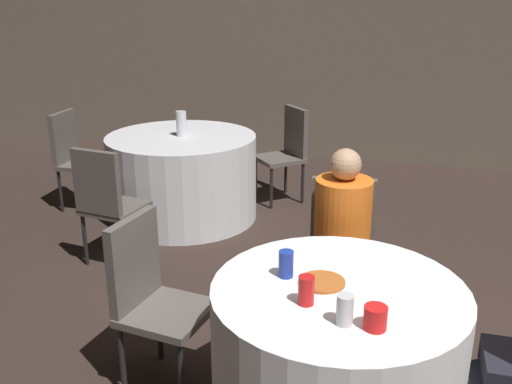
% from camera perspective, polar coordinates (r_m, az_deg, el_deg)
% --- Properties ---
extents(wall_back, '(16.00, 0.06, 2.80)m').
position_cam_1_polar(wall_back, '(6.86, 15.20, 14.13)').
color(wall_back, '#7A6B5B').
rests_on(wall_back, ground_plane).
extents(table_near, '(1.11, 1.11, 0.76)m').
position_cam_1_polar(table_near, '(2.68, 7.94, -16.63)').
color(table_near, white).
rests_on(table_near, ground_plane).
extents(table_far, '(1.32, 1.32, 0.76)m').
position_cam_1_polar(table_far, '(5.16, -7.34, 1.51)').
color(table_far, silver).
rests_on(table_far, ground_plane).
extents(chair_near_west, '(0.46, 0.45, 0.91)m').
position_cam_1_polar(chair_near_west, '(2.95, -10.56, -9.52)').
color(chair_near_west, '#59514C').
rests_on(chair_near_west, ground_plane).
extents(chair_near_north, '(0.44, 0.44, 0.91)m').
position_cam_1_polar(chair_near_north, '(3.45, 8.53, -4.97)').
color(chair_near_north, '#59514C').
rests_on(chair_near_north, ground_plane).
extents(chair_far_west, '(0.41, 0.41, 0.91)m').
position_cam_1_polar(chair_far_west, '(5.59, -17.78, 3.84)').
color(chair_far_west, '#59514C').
rests_on(chair_far_west, ground_plane).
extents(chair_far_south, '(0.45, 0.46, 0.91)m').
position_cam_1_polar(chair_far_south, '(4.28, -14.79, -0.51)').
color(chair_far_south, '#59514C').
rests_on(chair_far_south, ground_plane).
extents(chair_far_northeast, '(0.56, 0.56, 0.91)m').
position_cam_1_polar(chair_far_northeast, '(5.54, 3.22, 4.59)').
color(chair_far_northeast, '#59514C').
rests_on(chair_far_northeast, ground_plane).
extents(person_orange_shirt, '(0.34, 0.50, 1.14)m').
position_cam_1_polar(person_orange_shirt, '(3.28, 8.50, -5.66)').
color(person_orange_shirt, '#4C4238').
rests_on(person_orange_shirt, ground_plane).
extents(pizza_plate_near, '(0.20, 0.20, 0.02)m').
position_cam_1_polar(pizza_plate_near, '(2.50, 6.62, -8.98)').
color(pizza_plate_near, white).
rests_on(pizza_plate_near, table_near).
extents(soda_can_red, '(0.07, 0.07, 0.12)m').
position_cam_1_polar(soda_can_red, '(2.33, 5.04, -9.76)').
color(soda_can_red, red).
rests_on(soda_can_red, table_near).
extents(soda_can_blue, '(0.07, 0.07, 0.12)m').
position_cam_1_polar(soda_can_blue, '(2.53, 3.02, -7.20)').
color(soda_can_blue, '#1E38A5').
rests_on(soda_can_blue, table_near).
extents(soda_can_silver, '(0.07, 0.07, 0.12)m').
position_cam_1_polar(soda_can_silver, '(2.21, 8.87, -11.56)').
color(soda_can_silver, silver).
rests_on(soda_can_silver, table_near).
extents(cup_near, '(0.09, 0.09, 0.09)m').
position_cam_1_polar(cup_near, '(2.22, 11.75, -12.19)').
color(cup_near, red).
rests_on(cup_near, table_near).
extents(bottle_far, '(0.09, 0.09, 0.22)m').
position_cam_1_polar(bottle_far, '(5.03, -7.47, 6.79)').
color(bottle_far, silver).
rests_on(bottle_far, table_far).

